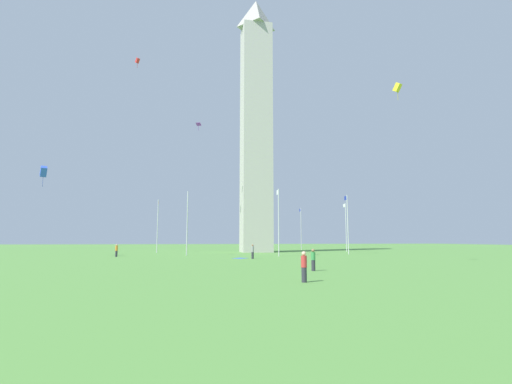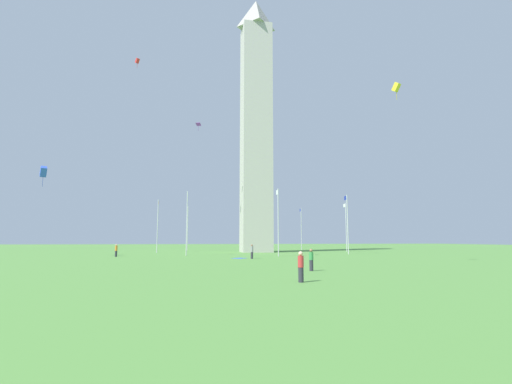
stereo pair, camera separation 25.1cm
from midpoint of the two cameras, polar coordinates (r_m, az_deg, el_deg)
name	(u,v)px [view 1 (the left image)]	position (r m, az deg, el deg)	size (l,w,h in m)	color
ground_plane	(256,252)	(69.97, -0.10, -9.14)	(260.00, 260.00, 0.00)	#548C3D
obelisk_monument	(256,121)	(73.53, -0.10, 10.75)	(5.51, 5.51, 50.06)	#B7B2A8
flagpole_n	(242,227)	(87.62, -2.17, -5.41)	(1.12, 0.14, 9.44)	silver
flagpole_ne	(187,226)	(81.53, -10.48, -5.15)	(1.12, 0.14, 9.44)	silver
flagpole_e	(158,224)	(69.16, -14.85, -4.68)	(1.12, 0.14, 9.44)	silver
flagpole_se	(187,220)	(56.36, -10.55, -4.27)	(1.12, 0.14, 9.44)	silver
flagpole_s	(279,219)	(52.61, 3.32, -4.17)	(1.12, 0.14, 9.44)	silver
flagpole_sw	(348,222)	(61.62, 13.66, -4.43)	(1.12, 0.14, 9.44)	silver
flagpole_w	(346,225)	(75.24, 13.42, -4.91)	(1.12, 0.14, 9.44)	silver
flagpole_nw	(301,227)	(85.25, 6.78, -5.31)	(1.12, 0.14, 9.44)	silver
person_gray_shirt	(253,252)	(45.82, -0.68, -9.05)	(0.32, 0.32, 1.73)	#2D2D38
person_orange_shirt	(116,250)	(54.50, -20.59, -8.33)	(0.32, 0.32, 1.71)	#2D2D38
person_green_shirt	(313,260)	(28.52, 8.45, -10.19)	(0.32, 0.32, 1.62)	#2D2D38
person_red_shirt	(304,267)	(20.94, 6.97, -11.24)	(0.32, 0.32, 1.66)	#2D2D38
kite_yellow_box	(397,88)	(39.74, 20.54, 14.66)	(0.94, 0.78, 1.74)	yellow
kite_purple_diamond	(199,124)	(65.96, -8.85, 10.12)	(0.97, 1.01, 1.30)	purple
kite_red_box	(137,61)	(66.53, -17.70, 18.51)	(0.89, 0.84, 1.72)	red
kite_blue_box	(44,171)	(57.96, -29.72, 2.73)	(1.53, 1.25, 2.85)	blue
picnic_blanket_near_first_person	(240,258)	(47.21, -2.59, -10.03)	(1.80, 1.40, 0.01)	blue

